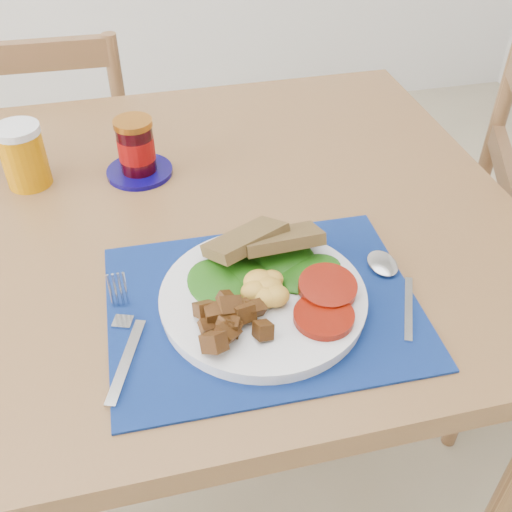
% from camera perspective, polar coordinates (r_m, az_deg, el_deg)
% --- Properties ---
extents(table, '(1.40, 0.90, 0.75)m').
position_cam_1_polar(table, '(1.02, -15.74, -1.01)').
color(table, brown).
rests_on(table, ground).
extents(chair_far, '(0.39, 0.38, 1.03)m').
position_cam_1_polar(chair_far, '(1.65, -17.79, 9.89)').
color(chair_far, brown).
rests_on(chair_far, ground).
extents(placemat, '(0.41, 0.33, 0.00)m').
position_cam_1_polar(placemat, '(0.80, 0.67, -4.66)').
color(placemat, '#040931').
rests_on(placemat, table).
extents(breakfast_plate, '(0.27, 0.27, 0.06)m').
position_cam_1_polar(breakfast_plate, '(0.78, 0.37, -3.84)').
color(breakfast_plate, silver).
rests_on(breakfast_plate, placemat).
extents(fork, '(0.06, 0.19, 0.00)m').
position_cam_1_polar(fork, '(0.77, -12.45, -7.40)').
color(fork, '#B2B5BA').
rests_on(fork, placemat).
extents(spoon, '(0.06, 0.17, 0.01)m').
position_cam_1_polar(spoon, '(0.85, 12.65, -2.03)').
color(spoon, '#B2B5BA').
rests_on(spoon, placemat).
extents(juice_glass, '(0.07, 0.07, 0.10)m').
position_cam_1_polar(juice_glass, '(1.07, -21.22, 8.75)').
color(juice_glass, '#C47805').
rests_on(juice_glass, table).
extents(jam_on_saucer, '(0.11, 0.11, 0.10)m').
position_cam_1_polar(jam_on_saucer, '(1.05, -11.30, 9.80)').
color(jam_on_saucer, '#0A0551').
rests_on(jam_on_saucer, table).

